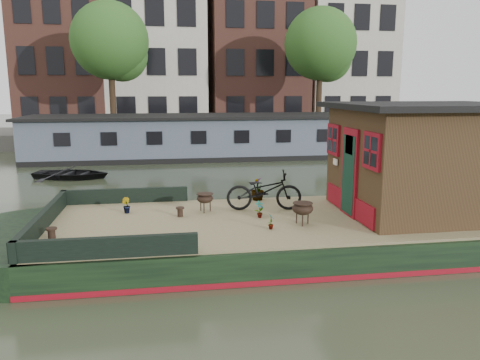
{
  "coord_description": "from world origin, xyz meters",
  "views": [
    {
      "loc": [
        -3.47,
        -9.45,
        3.36
      ],
      "look_at": [
        -1.9,
        0.5,
        1.41
      ],
      "focal_mm": 35.0,
      "sensor_mm": 36.0,
      "label": 1
    }
  ],
  "objects": [
    {
      "name": "potted_plant_b",
      "position": [
        -4.4,
        0.92,
        0.83
      ],
      "size": [
        0.25,
        0.25,
        0.35
      ],
      "primitive_type": "imported",
      "rotation": [
        0.0,
        0.0,
        2.39
      ],
      "color": "brown",
      "rests_on": "houseboat_deck"
    },
    {
      "name": "brazier_front",
      "position": [
        -0.78,
        -0.56,
        0.88
      ],
      "size": [
        0.45,
        0.45,
        0.46
      ],
      "primitive_type": null,
      "rotation": [
        0.0,
        0.0,
        -0.05
      ],
      "color": "black",
      "rests_on": "houseboat_deck"
    },
    {
      "name": "bow_bulwark",
      "position": [
        -5.07,
        0.0,
        0.82
      ],
      "size": [
        3.0,
        4.0,
        0.35
      ],
      "color": "black",
      "rests_on": "houseboat_deck"
    },
    {
      "name": "bollard_port",
      "position": [
        -3.22,
        0.44,
        0.75
      ],
      "size": [
        0.18,
        0.18,
        0.21
      ],
      "primitive_type": "cylinder",
      "color": "black",
      "rests_on": "houseboat_deck"
    },
    {
      "name": "townhouse_row",
      "position": [
        0.15,
        27.5,
        7.9
      ],
      "size": [
        27.25,
        8.0,
        16.5
      ],
      "color": "brown",
      "rests_on": "ground"
    },
    {
      "name": "houseboat_hull",
      "position": [
        -1.33,
        0.0,
        0.27
      ],
      "size": [
        14.01,
        4.02,
        0.6
      ],
      "color": "black",
      "rests_on": "ground"
    },
    {
      "name": "potted_plant_d",
      "position": [
        -1.27,
        1.7,
        0.94
      ],
      "size": [
        0.39,
        0.39,
        0.58
      ],
      "primitive_type": "imported",
      "rotation": [
        0.0,
        0.0,
        4.49
      ],
      "color": "brown",
      "rests_on": "houseboat_deck"
    },
    {
      "name": "ground",
      "position": [
        0.0,
        0.0,
        0.0
      ],
      "size": [
        120.0,
        120.0,
        0.0
      ],
      "primitive_type": "plane",
      "color": "#2F3B25",
      "rests_on": "ground"
    },
    {
      "name": "far_houseboat",
      "position": [
        0.0,
        14.0,
        0.97
      ],
      "size": [
        20.4,
        4.4,
        2.11
      ],
      "color": "#474C5E",
      "rests_on": "ground"
    },
    {
      "name": "dinghy",
      "position": [
        -7.12,
        9.07,
        0.3
      ],
      "size": [
        3.31,
        2.7,
        0.6
      ],
      "primitive_type": "imported",
      "rotation": [
        0.0,
        0.0,
        1.33
      ],
      "color": "black",
      "rests_on": "ground"
    },
    {
      "name": "houseboat_deck",
      "position": [
        0.0,
        0.0,
        0.62
      ],
      "size": [
        11.8,
        3.8,
        0.05
      ],
      "primitive_type": "cube",
      "color": "#897D54",
      "rests_on": "houseboat_hull"
    },
    {
      "name": "tree_left",
      "position": [
        -6.36,
        19.07,
        5.89
      ],
      "size": [
        4.4,
        4.4,
        7.4
      ],
      "color": "#332316",
      "rests_on": "quay"
    },
    {
      "name": "cabin",
      "position": [
        2.19,
        0.0,
        1.88
      ],
      "size": [
        4.0,
        3.5,
        2.42
      ],
      "color": "black",
      "rests_on": "houseboat_deck"
    },
    {
      "name": "bollard_stbd",
      "position": [
        -5.6,
        -0.81,
        0.76
      ],
      "size": [
        0.2,
        0.2,
        0.23
      ],
      "primitive_type": "cylinder",
      "color": "black",
      "rests_on": "houseboat_deck"
    },
    {
      "name": "potted_plant_e",
      "position": [
        -1.48,
        -0.79,
        0.81
      ],
      "size": [
        0.14,
        0.19,
        0.33
      ],
      "primitive_type": "imported",
      "rotation": [
        0.0,
        0.0,
        1.41
      ],
      "color": "#A84431",
      "rests_on": "houseboat_deck"
    },
    {
      "name": "potted_plant_a",
      "position": [
        -1.54,
        0.07,
        0.84
      ],
      "size": [
        0.23,
        0.2,
        0.37
      ],
      "primitive_type": "imported",
      "rotation": [
        0.0,
        0.0,
        0.44
      ],
      "color": "brown",
      "rests_on": "houseboat_deck"
    },
    {
      "name": "quay",
      "position": [
        0.0,
        20.5,
        0.45
      ],
      "size": [
        60.0,
        6.0,
        0.9
      ],
      "primitive_type": "cube",
      "color": "#47443F",
      "rests_on": "ground"
    },
    {
      "name": "bicycle",
      "position": [
        -1.31,
        0.72,
        1.1
      ],
      "size": [
        1.77,
        0.8,
        0.9
      ],
      "primitive_type": "imported",
      "rotation": [
        0.0,
        0.0,
        1.45
      ],
      "color": "black",
      "rests_on": "houseboat_deck"
    },
    {
      "name": "brazier_rear",
      "position": [
        -2.66,
        0.75,
        0.86
      ],
      "size": [
        0.43,
        0.43,
        0.43
      ],
      "primitive_type": null,
      "rotation": [
        0.0,
        0.0,
        0.08
      ],
      "color": "black",
      "rests_on": "houseboat_deck"
    },
    {
      "name": "tree_right",
      "position": [
        6.14,
        19.07,
        5.89
      ],
      "size": [
        4.4,
        4.4,
        7.4
      ],
      "color": "#332316",
      "rests_on": "quay"
    }
  ]
}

